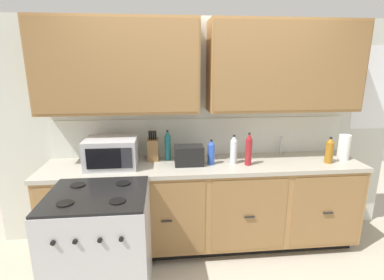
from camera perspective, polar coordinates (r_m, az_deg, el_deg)
ground_plane at (r=3.09m, az=3.09°, el=-23.03°), size 8.00×8.00×0.00m
wall_unit at (r=2.96m, az=2.12°, el=9.35°), size 4.33×0.40×2.35m
counter_run at (r=3.09m, az=2.41°, el=-12.57°), size 3.16×0.64×0.93m
stove_range at (r=2.58m, az=-17.40°, el=-19.48°), size 0.76×0.68×0.95m
microwave at (r=2.87m, az=-15.53°, el=-2.42°), size 0.48×0.37×0.28m
toaster at (r=2.83m, az=-0.60°, el=-3.03°), size 0.28×0.18×0.19m
knife_block at (r=2.99m, az=-7.69°, el=-1.81°), size 0.11×0.14×0.31m
sink_faucet at (r=3.30m, az=17.07°, el=-1.05°), size 0.02×0.02×0.20m
paper_towel_roll at (r=3.37m, az=27.69°, el=-1.25°), size 0.12×0.12×0.26m
bottle_blue at (r=2.85m, az=3.79°, el=-2.43°), size 0.07×0.07×0.25m
bottle_clear at (r=2.89m, az=8.18°, el=-1.90°), size 0.07×0.07×0.29m
bottle_amber at (r=3.19m, az=25.41°, el=-1.85°), size 0.08×0.08×0.26m
bottle_red at (r=2.86m, az=11.07°, el=-1.83°), size 0.06×0.06×0.32m
bottle_teal at (r=2.98m, az=-4.80°, el=-1.06°), size 0.06×0.06×0.31m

